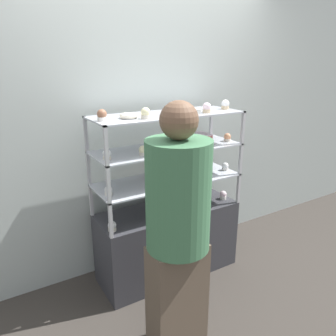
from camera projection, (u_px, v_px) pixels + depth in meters
ground_plane at (168, 271)px, 2.97m from camera, size 20.00×20.00×0.00m
back_wall at (146, 122)px, 2.86m from camera, size 8.00×0.05×2.60m
display_base at (168, 241)px, 2.87m from camera, size 1.21×0.44×0.62m
display_riser_lower at (168, 181)px, 2.70m from camera, size 1.21×0.44×0.27m
display_riser_middle at (168, 149)px, 2.61m from camera, size 1.21×0.44×0.27m
display_riser_upper at (168, 116)px, 2.53m from camera, size 1.21×0.44×0.27m
layer_cake_centerpiece at (156, 171)px, 2.70m from camera, size 0.20×0.20×0.11m
sheet_cake_frosted at (196, 138)px, 2.77m from camera, size 0.23×0.18×0.07m
cupcake_0 at (112, 226)px, 2.40m from camera, size 0.06×0.06×0.08m
cupcake_1 at (174, 207)px, 2.71m from camera, size 0.06×0.06×0.08m
cupcake_2 at (223, 195)px, 2.96m from camera, size 0.06×0.06×0.08m
price_tag_0 at (208, 208)px, 2.73m from camera, size 0.04×0.00×0.04m
cupcake_3 at (108, 191)px, 2.36m from camera, size 0.06×0.06×0.07m
cupcake_4 at (194, 175)px, 2.69m from camera, size 0.06×0.06×0.07m
cupcake_5 at (225, 167)px, 2.90m from camera, size 0.06×0.06×0.07m
price_tag_1 at (158, 189)px, 2.42m from camera, size 0.04×0.00×0.04m
cupcake_6 at (107, 155)px, 2.28m from camera, size 0.06×0.06×0.07m
cupcake_7 at (143, 151)px, 2.39m from camera, size 0.06×0.06×0.07m
cupcake_8 at (175, 146)px, 2.50m from camera, size 0.06×0.06×0.07m
cupcake_9 at (227, 138)px, 2.79m from camera, size 0.06×0.06×0.07m
price_tag_2 at (158, 154)px, 2.34m from camera, size 0.04×0.00×0.04m
cupcake_10 at (102, 115)px, 2.21m from camera, size 0.07×0.07×0.08m
cupcake_11 at (146, 113)px, 2.29m from camera, size 0.07×0.07×0.08m
cupcake_12 at (174, 111)px, 2.42m from camera, size 0.07×0.07×0.08m
cupcake_13 at (207, 108)px, 2.56m from camera, size 0.07×0.07×0.08m
cupcake_14 at (225, 105)px, 2.75m from camera, size 0.07×0.07×0.08m
price_tag_3 at (199, 113)px, 2.42m from camera, size 0.04×0.00×0.04m
donut_glazed at (129, 116)px, 2.32m from camera, size 0.13×0.13×0.03m
customer_figure at (178, 229)px, 1.93m from camera, size 0.38×0.38×1.62m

